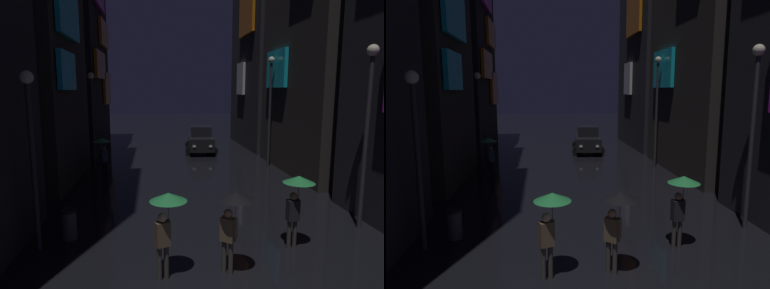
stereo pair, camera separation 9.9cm
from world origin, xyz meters
TOP-DOWN VIEW (x-y plane):
  - building_left_far at (-7.47, 22.23)m, footprint 4.25×8.44m
  - pedestrian_midstreet_left_green at (-4.26, 12.67)m, footprint 0.90×0.90m
  - pedestrian_near_crossing_green at (-1.43, 2.90)m, footprint 0.90×0.90m
  - pedestrian_midstreet_centre_green at (2.31, 4.08)m, footprint 0.90×0.90m
  - pedestrian_far_right_black at (0.18, 2.86)m, footprint 0.90×0.90m
  - car_distant at (1.76, 19.55)m, footprint 2.49×4.26m
  - streetlamp_right_far at (5.00, 14.21)m, footprint 0.36×0.36m
  - streetlamp_left_far at (-5.00, 14.54)m, footprint 0.36×0.36m
  - streetlamp_left_near at (-5.00, 4.78)m, footprint 0.36×0.36m
  - streetlamp_right_near at (5.00, 5.18)m, footprint 0.36×0.36m
  - trash_bin at (-4.30, 5.43)m, footprint 0.46×0.46m

SIDE VIEW (x-z plane):
  - trash_bin at x=-4.30m, z-range 0.00..0.93m
  - car_distant at x=1.76m, z-range -0.03..1.89m
  - pedestrian_midstreet_left_green at x=-4.26m, z-range 0.61..2.73m
  - pedestrian_near_crossing_green at x=-1.43m, z-range 0.61..2.73m
  - pedestrian_midstreet_centre_green at x=2.31m, z-range 0.61..2.73m
  - pedestrian_far_right_black at x=0.18m, z-range 0.61..2.73m
  - streetlamp_left_near at x=-5.00m, z-range 0.67..5.70m
  - streetlamp_left_far at x=-5.00m, z-range 0.69..6.13m
  - streetlamp_right_near at x=5.00m, z-range 0.71..6.59m
  - streetlamp_right_far at x=5.00m, z-range 0.72..7.08m
  - building_left_far at x=-7.47m, z-range 0.01..14.24m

